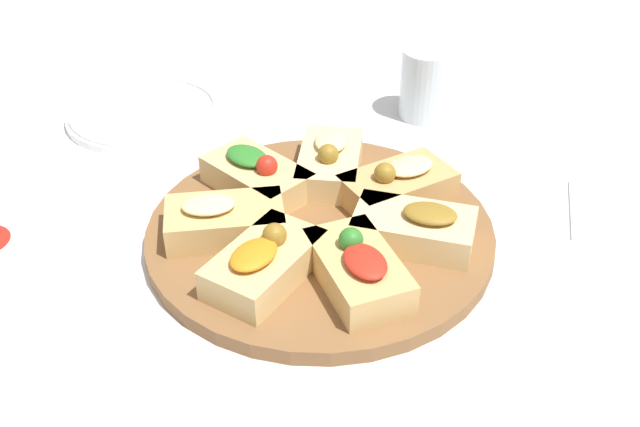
# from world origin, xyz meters

# --- Properties ---
(ground_plane) EXTENTS (3.00, 3.00, 0.00)m
(ground_plane) POSITION_xyz_m (0.00, 0.00, 0.00)
(ground_plane) COLOR white
(serving_board) EXTENTS (0.35, 0.35, 0.02)m
(serving_board) POSITION_xyz_m (0.00, 0.00, 0.01)
(serving_board) COLOR brown
(serving_board) RESTS_ON ground_plane
(focaccia_slice_0) EXTENTS (0.13, 0.12, 0.05)m
(focaccia_slice_0) POSITION_xyz_m (-0.08, 0.06, 0.03)
(focaccia_slice_0) COLOR #DBB775
(focaccia_slice_0) RESTS_ON serving_board
(focaccia_slice_1) EXTENTS (0.13, 0.10, 0.05)m
(focaccia_slice_1) POSITION_xyz_m (-0.09, -0.03, 0.03)
(focaccia_slice_1) COLOR tan
(focaccia_slice_1) RESTS_ON serving_board
(focaccia_slice_2) EXTENTS (0.10, 0.13, 0.04)m
(focaccia_slice_2) POSITION_xyz_m (-0.03, -0.09, 0.03)
(focaccia_slice_2) COLOR #E5C689
(focaccia_slice_2) RESTS_ON serving_board
(focaccia_slice_3) EXTENTS (0.11, 0.13, 0.05)m
(focaccia_slice_3) POSITION_xyz_m (0.04, -0.08, 0.03)
(focaccia_slice_3) COLOR tan
(focaccia_slice_3) RESTS_ON serving_board
(focaccia_slice_4) EXTENTS (0.12, 0.08, 0.05)m
(focaccia_slice_4) POSITION_xyz_m (0.09, -0.02, 0.03)
(focaccia_slice_4) COLOR #E5C689
(focaccia_slice_4) RESTS_ON serving_board
(focaccia_slice_5) EXTENTS (0.13, 0.13, 0.05)m
(focaccia_slice_5) POSITION_xyz_m (0.07, 0.06, 0.03)
(focaccia_slice_5) COLOR #DBB775
(focaccia_slice_5) RESTS_ON serving_board
(focaccia_slice_6) EXTENTS (0.07, 0.12, 0.04)m
(focaccia_slice_6) POSITION_xyz_m (-0.01, 0.10, 0.03)
(focaccia_slice_6) COLOR tan
(focaccia_slice_6) RESTS_ON serving_board
(plate_right) EXTENTS (0.20, 0.20, 0.02)m
(plate_right) POSITION_xyz_m (0.27, 0.21, 0.01)
(plate_right) COLOR white
(plate_right) RESTS_ON ground_plane
(water_glass) EXTENTS (0.07, 0.07, 0.09)m
(water_glass) POSITION_xyz_m (0.26, -0.15, 0.05)
(water_glass) COLOR silver
(water_glass) RESTS_ON ground_plane
(napkin_stack) EXTENTS (0.14, 0.12, 0.01)m
(napkin_stack) POSITION_xyz_m (0.02, -0.32, 0.00)
(napkin_stack) COLOR white
(napkin_stack) RESTS_ON ground_plane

